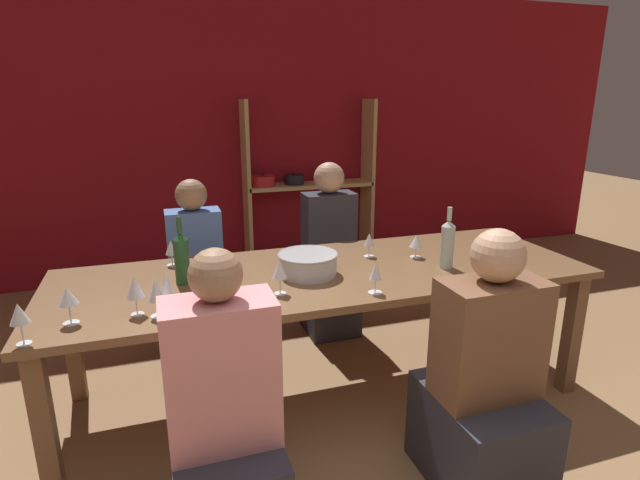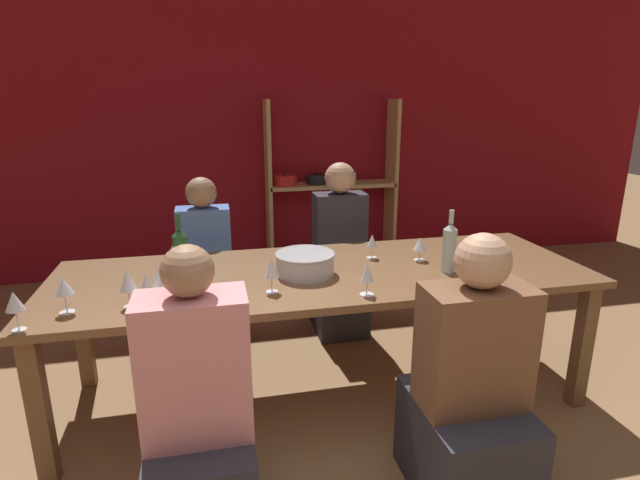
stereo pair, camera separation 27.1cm
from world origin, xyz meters
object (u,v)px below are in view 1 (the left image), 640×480
object	(u,v)px
wine_glass_white_b	(171,248)
person_near_a	(226,442)
wine_glass_red_a	(19,315)
wine_glass_white_d	(416,242)
person_far_a	(198,290)
person_near_b	(483,397)
wine_glass_empty_b	(204,281)
wine_glass_white_e	(67,297)
wine_glass_white_c	(156,291)
wine_glass_empty_a	(369,240)
wine_glass_empty_c	(135,288)
wine_glass_red_c	(280,270)
wine_glass_white_a	(376,272)
wine_bottle_dark	(182,257)
wine_glass_red_b	(166,284)
dining_table	(326,283)
shelf_unit	(307,212)
person_far_b	(329,269)
mixing_bowl	(308,263)

from	to	relation	value
wine_glass_white_b	person_near_a	size ratio (longest dim) A/B	0.12
wine_glass_red_a	wine_glass_white_b	distance (m)	0.99
wine_glass_white_d	person_far_a	xyz separation A→B (m)	(-1.24, 0.70, -0.42)
person_near_b	wine_glass_white_d	bearing A→B (deg)	80.46
wine_glass_empty_b	person_near_b	xyz separation A→B (m)	(1.12, -0.60, -0.46)
wine_glass_white_e	wine_glass_white_c	bearing A→B (deg)	-7.05
wine_glass_empty_a	wine_glass_empty_c	size ratio (longest dim) A/B	0.81
wine_glass_red_a	wine_glass_red_c	size ratio (longest dim) A/B	0.98
wine_glass_white_a	wine_glass_empty_c	distance (m)	1.11
person_near_b	wine_glass_empty_c	bearing A→B (deg)	157.30
wine_bottle_dark	wine_glass_white_a	size ratio (longest dim) A/B	2.18
wine_bottle_dark	wine_glass_white_e	distance (m)	0.59
wine_glass_empty_b	wine_glass_red_a	bearing A→B (deg)	-167.30
wine_glass_white_a	person_near_a	distance (m)	1.02
wine_glass_empty_a	person_far_a	size ratio (longest dim) A/B	0.12
wine_glass_red_b	wine_glass_white_e	size ratio (longest dim) A/B	1.06
wine_glass_empty_a	person_near_b	distance (m)	1.13
wine_glass_white_c	wine_glass_red_c	world-z (taller)	wine_glass_white_c
wine_glass_white_b	wine_glass_empty_a	bearing A→B (deg)	-10.11
wine_glass_white_b	wine_glass_white_e	size ratio (longest dim) A/B	0.90
wine_glass_white_a	person_near_b	xyz separation A→B (m)	(0.31, -0.49, -0.45)
wine_glass_white_b	wine_glass_white_d	bearing A→B (deg)	-12.30
wine_glass_white_c	wine_glass_empty_c	bearing A→B (deg)	150.54
wine_glass_white_b	wine_glass_red_c	bearing A→B (deg)	-51.56
wine_glass_red_c	dining_table	bearing A→B (deg)	37.61
person_far_a	wine_glass_empty_a	bearing A→B (deg)	148.77
shelf_unit	wine_glass_white_e	world-z (taller)	shelf_unit
wine_glass_white_e	person_near_b	size ratio (longest dim) A/B	0.14
wine_glass_white_a	wine_glass_empty_a	distance (m)	0.58
person_far_b	wine_glass_empty_a	bearing A→B (deg)	92.15
wine_bottle_dark	wine_glass_white_d	bearing A→B (deg)	0.40
wine_glass_white_a	person_far_b	xyz separation A→B (m)	(0.18, 1.20, -0.41)
wine_bottle_dark	wine_glass_white_d	distance (m)	1.35
wine_bottle_dark	wine_glass_white_e	xyz separation A→B (m)	(-0.49, -0.34, -0.02)
wine_glass_white_a	person_near_b	distance (m)	0.74
wine_glass_red_c	person_far_a	world-z (taller)	person_far_a
wine_glass_white_e	wine_glass_red_c	xyz separation A→B (m)	(0.93, 0.04, 0.00)
wine_glass_empty_a	wine_glass_white_e	xyz separation A→B (m)	(-1.58, -0.45, 0.02)
dining_table	person_far_a	size ratio (longest dim) A/B	2.43
wine_glass_empty_b	person_far_b	world-z (taller)	person_far_b
wine_glass_red_a	wine_glass_white_c	bearing A→B (deg)	11.45
shelf_unit	wine_glass_red_c	size ratio (longest dim) A/B	9.59
wine_glass_white_d	wine_glass_red_a	bearing A→B (deg)	-166.04
wine_glass_red_a	person_far_a	size ratio (longest dim) A/B	0.14
wine_glass_white_a	wine_glass_red_c	bearing A→B (deg)	163.04
mixing_bowl	wine_glass_white_a	distance (m)	0.43
wine_glass_empty_c	person_near_b	size ratio (longest dim) A/B	0.15
wine_glass_white_c	wine_glass_white_d	distance (m)	1.53
wine_glass_empty_c	wine_glass_empty_a	bearing A→B (deg)	18.73
dining_table	wine_glass_white_d	size ratio (longest dim) A/B	20.97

